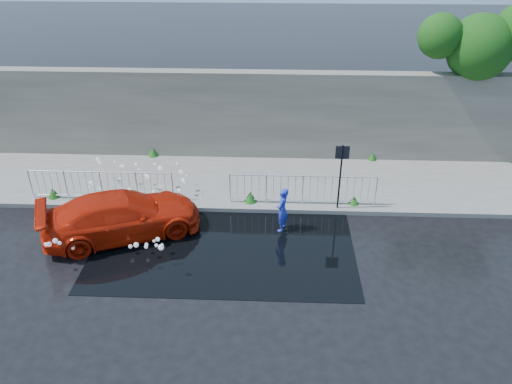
# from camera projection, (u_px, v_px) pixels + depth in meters

# --- Properties ---
(ground) EXTENTS (90.00, 90.00, 0.00)m
(ground) POSITION_uv_depth(u_px,v_px,m) (204.00, 264.00, 14.66)
(ground) COLOR black
(ground) RESTS_ON ground
(pavement) EXTENTS (30.00, 4.00, 0.15)m
(pavement) POSITION_uv_depth(u_px,v_px,m) (221.00, 181.00, 18.95)
(pavement) COLOR #62625D
(pavement) RESTS_ON ground
(curb) EXTENTS (30.00, 0.25, 0.16)m
(curb) POSITION_uv_depth(u_px,v_px,m) (215.00, 208.00, 17.22)
(curb) COLOR #62625D
(curb) RESTS_ON ground
(retaining_wall) EXTENTS (30.00, 0.60, 3.50)m
(retaining_wall) POSITION_uv_depth(u_px,v_px,m) (225.00, 114.00, 19.94)
(retaining_wall) COLOR #5B544C
(retaining_wall) RESTS_ON pavement
(puddle) EXTENTS (8.00, 5.00, 0.01)m
(puddle) POSITION_uv_depth(u_px,v_px,m) (224.00, 245.00, 15.51)
(puddle) COLOR black
(puddle) RESTS_ON ground
(sign_post) EXTENTS (0.45, 0.06, 2.50)m
(sign_post) POSITION_uv_depth(u_px,v_px,m) (341.00, 167.00, 16.33)
(sign_post) COLOR black
(sign_post) RESTS_ON ground
(tree) EXTENTS (4.93, 2.46, 6.30)m
(tree) POSITION_uv_depth(u_px,v_px,m) (489.00, 41.00, 18.31)
(tree) COLOR #332114
(tree) RESTS_ON ground
(railing_left) EXTENTS (5.05, 0.05, 1.10)m
(railing_left) POSITION_uv_depth(u_px,v_px,m) (101.00, 185.00, 17.34)
(railing_left) COLOR silver
(railing_left) RESTS_ON pavement
(railing_right) EXTENTS (5.05, 0.05, 1.10)m
(railing_right) POSITION_uv_depth(u_px,v_px,m) (303.00, 189.00, 17.09)
(railing_right) COLOR silver
(railing_right) RESTS_ON pavement
(weeds) EXTENTS (12.17, 3.93, 0.39)m
(weeds) POSITION_uv_depth(u_px,v_px,m) (210.00, 181.00, 18.43)
(weeds) COLOR #1A5115
(weeds) RESTS_ON pavement
(water_spray) EXTENTS (3.58, 5.36, 0.99)m
(water_spray) POSITION_uv_depth(u_px,v_px,m) (130.00, 198.00, 16.49)
(water_spray) COLOR white
(water_spray) RESTS_ON ground
(red_car) EXTENTS (5.27, 3.71, 1.42)m
(red_car) POSITION_uv_depth(u_px,v_px,m) (122.00, 215.00, 15.67)
(red_car) COLOR red
(red_car) RESTS_ON ground
(person) EXTENTS (0.50, 0.63, 1.52)m
(person) POSITION_uv_depth(u_px,v_px,m) (282.00, 210.00, 15.86)
(person) COLOR #2836CB
(person) RESTS_ON ground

